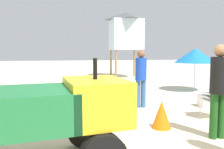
# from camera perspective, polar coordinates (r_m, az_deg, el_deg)

# --- Properties ---
(utility_cart) EXTENTS (2.69, 1.60, 1.50)m
(utility_cart) POSITION_cam_1_polar(r_m,az_deg,el_deg) (3.21, -18.44, -9.08)
(utility_cart) COLOR #1E6B38
(utility_cart) RESTS_ON ground
(stacked_plastic_chairs) EXTENTS (0.48, 0.48, 1.02)m
(stacked_plastic_chairs) POSITION_cam_1_polar(r_m,az_deg,el_deg) (5.86, 24.79, -4.51)
(stacked_plastic_chairs) COLOR white
(stacked_plastic_chairs) RESTS_ON ground
(surfboard_pile) EXTENTS (2.47, 0.89, 0.40)m
(surfboard_pile) POSITION_cam_1_polar(r_m,az_deg,el_deg) (6.88, -23.19, -6.38)
(surfboard_pile) COLOR red
(surfboard_pile) RESTS_ON ground
(lifeguard_near_center) EXTENTS (0.32, 0.32, 1.64)m
(lifeguard_near_center) POSITION_cam_1_polar(r_m,az_deg,el_deg) (6.50, 7.27, -0.10)
(lifeguard_near_center) COLOR #33598C
(lifeguard_near_center) RESTS_ON ground
(lifeguard_near_right) EXTENTS (0.32, 0.32, 1.73)m
(lifeguard_near_right) POSITION_cam_1_polar(r_m,az_deg,el_deg) (4.54, 25.33, -2.36)
(lifeguard_near_right) COLOR #194C19
(lifeguard_near_right) RESTS_ON ground
(lifeguard_tower) EXTENTS (1.98, 1.98, 3.98)m
(lifeguard_tower) POSITION_cam_1_polar(r_m,az_deg,el_deg) (14.10, 3.49, 10.84)
(lifeguard_tower) COLOR olive
(lifeguard_tower) RESTS_ON ground
(beach_umbrella_left) EXTENTS (1.68, 1.68, 1.74)m
(beach_umbrella_left) POSITION_cam_1_polar(r_m,az_deg,el_deg) (9.76, 20.23, 4.49)
(beach_umbrella_left) COLOR beige
(beach_umbrella_left) RESTS_ON ground
(traffic_cone_near) EXTENTS (0.41, 0.41, 0.58)m
(traffic_cone_near) POSITION_cam_1_polar(r_m,az_deg,el_deg) (4.90, 12.37, -9.81)
(traffic_cone_near) COLOR orange
(traffic_cone_near) RESTS_ON ground
(cooler_box) EXTENTS (0.60, 0.33, 0.38)m
(cooler_box) POSITION_cam_1_polar(r_m,az_deg,el_deg) (7.24, 23.30, -5.93)
(cooler_box) COLOR white
(cooler_box) RESTS_ON ground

